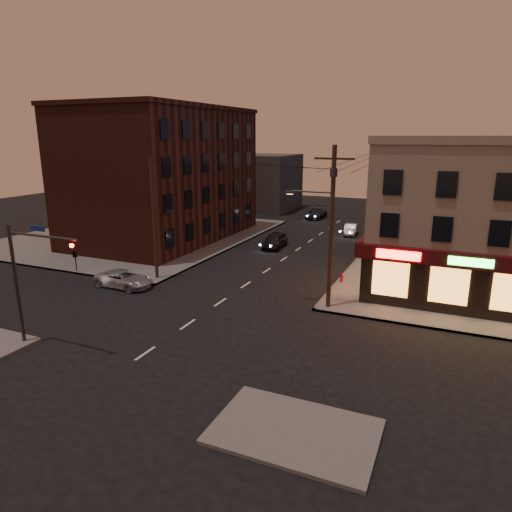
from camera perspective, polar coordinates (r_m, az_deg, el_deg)
The scene contains 17 objects.
ground at distance 27.14m, azimuth -8.53°, elevation -8.46°, with size 120.00×120.00×0.00m, color black.
sidewalk_ne at distance 41.55m, azimuth 29.04°, elevation -1.86°, with size 24.00×28.00×0.15m, color #514F4C.
sidewalk_nw at distance 52.02m, azimuth -14.23°, elevation 2.60°, with size 24.00×28.00×0.15m, color #514F4C.
pizza_building at distance 34.85m, azimuth 27.44°, elevation 4.38°, with size 15.85×12.85×10.50m.
brick_apartment at distance 49.00m, azimuth -11.43°, elevation 9.82°, with size 12.00×20.00×13.00m, color #411A14.
bg_building_ne_a at distance 59.37m, azimuth 24.20°, elevation 6.58°, with size 10.00×12.00×7.00m, color #3F3D3A.
bg_building_nw at distance 68.66m, azimuth 0.93°, elevation 9.22°, with size 9.00×10.00×8.00m, color #3F3D3A.
bg_building_ne_b at distance 73.36m, azimuth 22.66°, elevation 7.67°, with size 8.00×8.00×6.00m, color #3F3D3A.
utility_pole_main at distance 28.05m, azimuth 9.21°, elevation 4.58°, with size 4.20×0.44×10.00m.
utility_pole_far at distance 53.71m, azimuth 16.56°, elevation 7.77°, with size 0.26×0.26×9.00m, color #382619.
utility_pole_west at distance 34.72m, azimuth -12.65°, elevation 4.49°, with size 0.24×0.24×9.00m, color #382619.
traffic_signal at distance 25.39m, azimuth -26.54°, elevation -1.60°, with size 4.49×0.32×6.47m.
suv_cross at distance 34.41m, azimuth -16.17°, elevation -2.77°, with size 2.02×4.37×1.22m, color #95979E.
sedan_near at distance 44.80m, azimuth 2.38°, elevation 2.00°, with size 1.75×4.35×1.48m, color black.
sedan_mid at distance 51.75m, azimuth 11.75°, elevation 3.28°, with size 1.28×3.66×1.20m, color slate.
sedan_far at distance 61.52m, azimuth 7.58°, elevation 5.36°, with size 2.00×4.92×1.43m, color black.
fire_hydrant at distance 34.29m, azimuth 10.65°, elevation -2.64°, with size 0.31×0.31×0.69m.
Camera 1 is at (13.61, -20.94, 10.63)m, focal length 32.00 mm.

